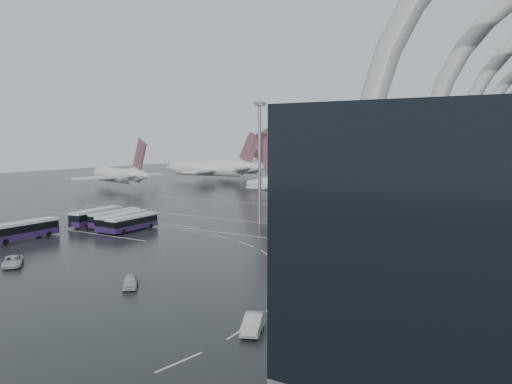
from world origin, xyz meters
The scene contains 24 objects.
ground centered at (0.00, 0.00, 0.00)m, with size 420.00×420.00×0.00m, color black.
lane_marking_near centered at (0.00, -2.00, 0.01)m, with size 120.00×0.25×0.01m, color beige.
lane_marking_mid centered at (0.00, 12.00, 0.01)m, with size 120.00×0.25×0.01m, color beige.
lane_marking_far centered at (0.00, 40.00, 0.01)m, with size 120.00×0.25×0.01m, color beige.
bus_bay_line_south centered at (-24.00, -16.00, 0.01)m, with size 28.00×0.25×0.01m, color beige.
bus_bay_line_north centered at (-24.00, 0.00, 0.01)m, with size 28.00×0.25×0.01m, color beige.
airliner_main centered at (12.69, 32.32, 5.40)m, with size 63.60×55.78×21.55m.
airliner_gate_b centered at (6.54, 78.55, 4.67)m, with size 53.45×47.29×18.67m.
airliner_gate_c centered at (11.54, 125.77, 4.42)m, with size 49.63×45.44×17.67m.
jet_remote_west centered at (-87.02, 50.79, 4.88)m, with size 42.94×34.87×18.91m.
jet_remote_mid centered at (-75.56, 94.99, 5.57)m, with size 49.65×40.06×21.60m.
jet_remote_far centered at (-80.22, 117.03, 5.35)m, with size 47.32×38.04×20.72m.
bus_row_near_a centered at (-31.87, -8.23, 1.82)m, with size 4.64×13.72×3.31m.
bus_row_near_b centered at (-27.47, -7.02, 1.72)m, with size 3.46×12.80×3.12m.
bus_row_near_c centered at (-22.96, -9.30, 1.78)m, with size 4.59×13.44×3.24m.
bus_row_near_d centered at (-19.79, -9.58, 1.65)m, with size 3.30×12.33×3.01m.
bus_row_far_a centered at (-30.16, -26.81, 1.84)m, with size 3.39×13.60×3.34m.
van_curve_a centered at (-13.64, -39.32, 0.74)m, with size 2.47×5.35×1.49m, color silver.
van_curve_b centered at (8.51, -37.91, 0.74)m, with size 1.75×4.36×1.48m, color silver.
van_curve_c centered at (29.07, -42.08, 0.82)m, with size 1.73×4.96×1.63m, color silver.
floodlight_mast centered at (-1.76, 10.26, 16.48)m, with size 2.01×2.01×26.20m.
gse_cart_belly_a centered at (21.92, 16.71, 0.67)m, with size 2.47×1.46×1.35m, color orange.
gse_cart_belly_d centered at (34.56, 19.89, 0.58)m, with size 2.13×1.26×1.16m, color slate.
gse_cart_belly_e centered at (17.19, 35.32, 0.61)m, with size 2.24×1.32×1.22m, color orange.
Camera 1 is at (53.34, -81.25, 18.26)m, focal length 35.00 mm.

